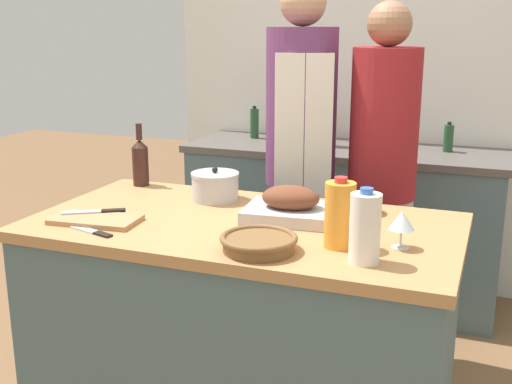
# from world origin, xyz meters

# --- Properties ---
(kitchen_island) EXTENTS (1.53, 0.82, 0.91)m
(kitchen_island) POSITION_xyz_m (0.00, 0.00, 0.46)
(kitchen_island) COLOR #4C666B
(kitchen_island) RESTS_ON ground_plane
(back_counter) EXTENTS (1.84, 0.60, 0.91)m
(back_counter) POSITION_xyz_m (0.00, 1.55, 0.46)
(back_counter) COLOR #4C666B
(back_counter) RESTS_ON ground_plane
(back_wall) EXTENTS (2.34, 0.10, 2.55)m
(back_wall) POSITION_xyz_m (0.00, 1.90, 1.27)
(back_wall) COLOR silver
(back_wall) RESTS_ON ground_plane
(roasting_pan) EXTENTS (0.35, 0.28, 0.13)m
(roasting_pan) POSITION_xyz_m (0.15, 0.09, 0.96)
(roasting_pan) COLOR #BCBCC1
(roasting_pan) RESTS_ON kitchen_island
(wicker_basket) EXTENTS (0.25, 0.25, 0.05)m
(wicker_basket) POSITION_xyz_m (0.16, -0.27, 0.94)
(wicker_basket) COLOR brown
(wicker_basket) RESTS_ON kitchen_island
(cutting_board) EXTENTS (0.32, 0.19, 0.02)m
(cutting_board) POSITION_xyz_m (-0.49, -0.20, 0.92)
(cutting_board) COLOR #AD7F51
(cutting_board) RESTS_ON kitchen_island
(stock_pot) EXTENTS (0.19, 0.19, 0.14)m
(stock_pot) POSITION_xyz_m (-0.22, 0.23, 0.97)
(stock_pot) COLOR #B7B7BC
(stock_pot) RESTS_ON kitchen_island
(mixing_bowl) EXTENTS (0.14, 0.14, 0.05)m
(mixing_bowl) POSITION_xyz_m (0.38, 0.27, 0.94)
(mixing_bowl) COLOR #846647
(mixing_bowl) RESTS_ON kitchen_island
(juice_jug) EXTENTS (0.10, 0.10, 0.23)m
(juice_jug) POSITION_xyz_m (0.38, -0.14, 1.02)
(juice_jug) COLOR orange
(juice_jug) RESTS_ON kitchen_island
(milk_jug) EXTENTS (0.09, 0.09, 0.23)m
(milk_jug) POSITION_xyz_m (0.49, -0.25, 1.02)
(milk_jug) COLOR white
(milk_jug) RESTS_ON kitchen_island
(wine_bottle_green) EXTENTS (0.07, 0.07, 0.27)m
(wine_bottle_green) POSITION_xyz_m (-0.63, 0.34, 1.02)
(wine_bottle_green) COLOR #381E19
(wine_bottle_green) RESTS_ON kitchen_island
(wine_glass_left) EXTENTS (0.08, 0.08, 0.12)m
(wine_glass_left) POSITION_xyz_m (0.57, -0.08, 1.00)
(wine_glass_left) COLOR silver
(wine_glass_left) RESTS_ON kitchen_island
(knife_chef) EXTENTS (0.21, 0.15, 0.01)m
(knife_chef) POSITION_xyz_m (-0.53, -0.14, 0.93)
(knife_chef) COLOR #B7B7BC
(knife_chef) RESTS_ON cutting_board
(knife_paring) EXTENTS (0.19, 0.08, 0.01)m
(knife_paring) POSITION_xyz_m (-0.43, -0.30, 0.92)
(knife_paring) COLOR #B7B7BC
(knife_paring) RESTS_ON kitchen_island
(stand_mixer) EXTENTS (0.18, 0.14, 0.33)m
(stand_mixer) POSITION_xyz_m (-0.20, 1.56, 1.05)
(stand_mixer) COLOR #B22323
(stand_mixer) RESTS_ON back_counter
(condiment_bottle_tall) EXTENTS (0.05, 0.05, 0.20)m
(condiment_bottle_tall) POSITION_xyz_m (-0.60, 1.66, 1.00)
(condiment_bottle_tall) COLOR #234C28
(condiment_bottle_tall) RESTS_ON back_counter
(condiment_bottle_short) EXTENTS (0.06, 0.06, 0.16)m
(condiment_bottle_short) POSITION_xyz_m (-0.35, 1.71, 0.99)
(condiment_bottle_short) COLOR #234C28
(condiment_bottle_short) RESTS_ON back_counter
(condiment_bottle_extra) EXTENTS (0.05, 0.05, 0.17)m
(condiment_bottle_extra) POSITION_xyz_m (0.57, 1.64, 0.99)
(condiment_bottle_extra) COLOR #234C28
(condiment_bottle_extra) RESTS_ON back_counter
(person_cook_aproned) EXTENTS (0.34, 0.36, 1.80)m
(person_cook_aproned) POSITION_xyz_m (-0.04, 0.81, 1.01)
(person_cook_aproned) COLOR beige
(person_cook_aproned) RESTS_ON ground_plane
(person_cook_guest) EXTENTS (0.31, 0.31, 1.70)m
(person_cook_guest) POSITION_xyz_m (0.34, 0.86, 0.95)
(person_cook_guest) COLOR beige
(person_cook_guest) RESTS_ON ground_plane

